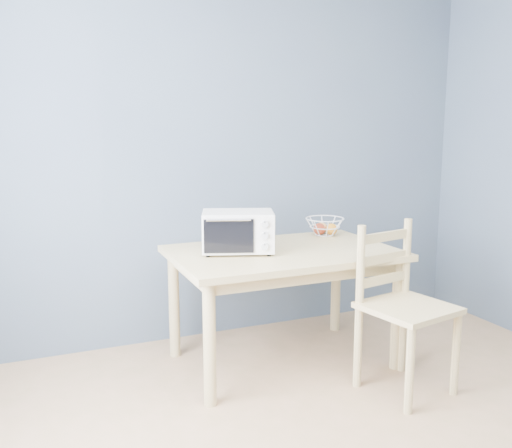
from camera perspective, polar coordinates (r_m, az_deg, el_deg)
name	(u,v)px	position (r m, az deg, el deg)	size (l,w,h in m)	color
room	(432,195)	(2.12, 17.19, 2.82)	(4.01, 4.51, 2.61)	tan
dining_table	(283,265)	(3.64, 2.71, -4.17)	(1.40, 0.90, 0.75)	#DBC283
toaster_oven	(235,231)	(3.52, -2.09, -0.71)	(0.51, 0.42, 0.26)	white
fruit_basket	(324,226)	(4.09, 6.85, -0.25)	(0.35, 0.35, 0.13)	white
dining_chair	(402,310)	(3.44, 14.37, -8.29)	(0.54, 0.54, 0.97)	#DBC283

